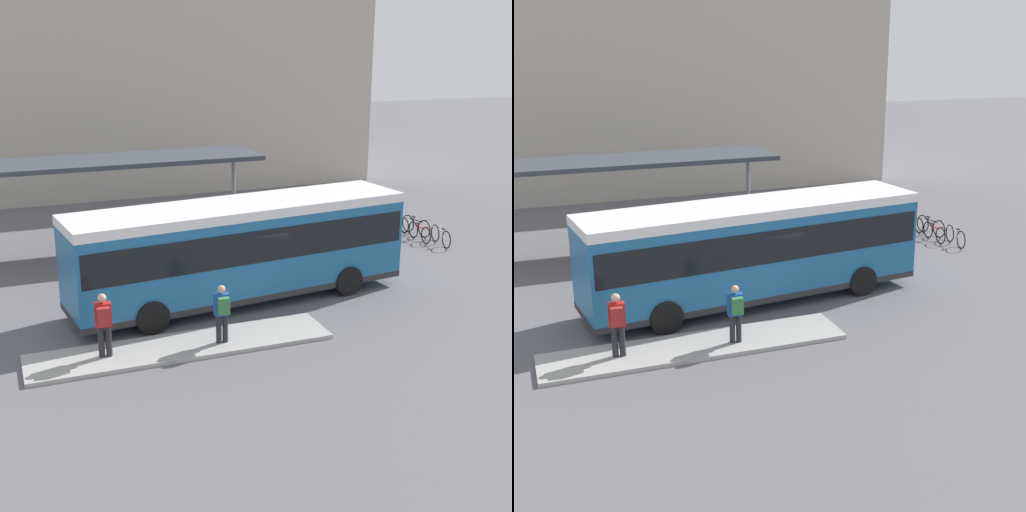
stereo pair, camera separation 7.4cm
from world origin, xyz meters
The scene contains 12 objects.
ground_plane centered at (0.00, 0.00, 0.00)m, with size 120.00×120.00×0.00m, color #5B5B60.
curb_island centered at (-2.78, -2.92, 0.06)m, with size 8.54×1.80×0.12m.
city_bus centered at (0.01, 0.00, 1.92)m, with size 11.38×3.78×3.30m.
pedestrian_waiting centered at (-4.89, -2.96, 1.15)m, with size 0.46×0.49×1.79m.
pedestrian_companion centered at (-1.67, -3.21, 1.09)m, with size 0.42×0.43×1.70m.
bicycle_white centered at (9.96, 3.13, 0.38)m, with size 0.48×1.73×0.75m.
bicycle_red centered at (9.50, 3.99, 0.36)m, with size 0.48×1.69×0.73m.
bicycle_black centered at (9.89, 4.86, 0.39)m, with size 0.48×1.80×0.78m.
bicycle_orange centered at (9.55, 5.72, 0.35)m, with size 0.48×1.61×0.70m.
station_shelter centered at (-2.62, 6.92, 3.63)m, with size 11.32×2.99×3.78m.
potted_planter_near_shelter centered at (0.28, 4.30, 0.74)m, with size 0.97×0.97×1.43m.
station_building centered at (-0.32, 23.14, 6.73)m, with size 28.34×13.92×13.47m.
Camera 2 is at (-7.27, -20.73, 8.47)m, focal length 50.00 mm.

